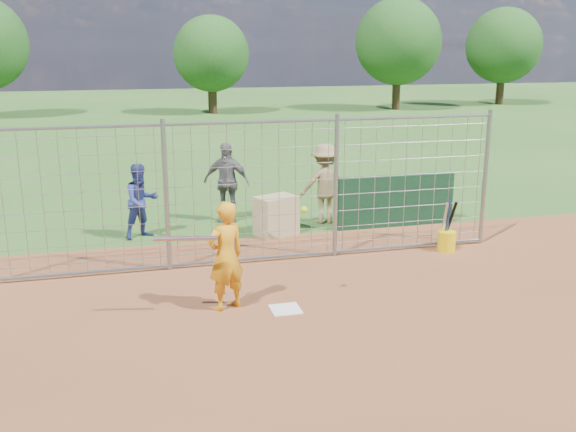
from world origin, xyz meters
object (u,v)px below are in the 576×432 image
object	(u,v)px
batter	(226,256)
equipment_bin	(276,216)
bucket_with_bats	(447,238)
bystander_b	(226,182)
bystander_c	(325,184)
bystander_a	(141,201)

from	to	relation	value
batter	equipment_bin	distance (m)	3.90
batter	bucket_with_bats	xyz separation A→B (m)	(4.46, 1.67, -0.56)
batter	bucket_with_bats	world-z (taller)	batter
bystander_b	bystander_c	size ratio (longest dim) A/B	1.01
bystander_a	bystander_c	world-z (taller)	bystander_c
equipment_bin	bucket_with_bats	world-z (taller)	bucket_with_bats
bystander_a	bucket_with_bats	world-z (taller)	bystander_a
equipment_bin	bucket_with_bats	size ratio (longest dim) A/B	0.82
bystander_b	equipment_bin	size ratio (longest dim) A/B	2.19
batter	bystander_a	size ratio (longest dim) A/B	1.08
batter	equipment_bin	xyz separation A→B (m)	(1.60, 3.53, -0.41)
bystander_a	equipment_bin	xyz separation A→B (m)	(2.65, -0.49, -0.35)
bystander_b	equipment_bin	distance (m)	1.59
batter	bystander_c	xyz separation A→B (m)	(2.84, 4.16, 0.06)
bucket_with_bats	bystander_a	bearing A→B (deg)	156.91
batter	bystander_a	distance (m)	4.15
bystander_c	bystander_a	bearing A→B (deg)	2.02
bystander_b	bucket_with_bats	distance (m)	4.86
bucket_with_bats	equipment_bin	bearing A→B (deg)	146.95
bystander_a	bucket_with_bats	size ratio (longest dim) A/B	1.54
bystander_a	batter	bearing A→B (deg)	-100.53
equipment_bin	bystander_b	bearing A→B (deg)	99.66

